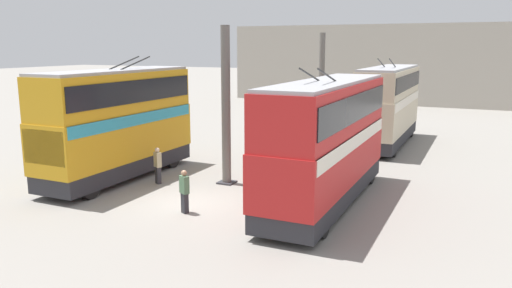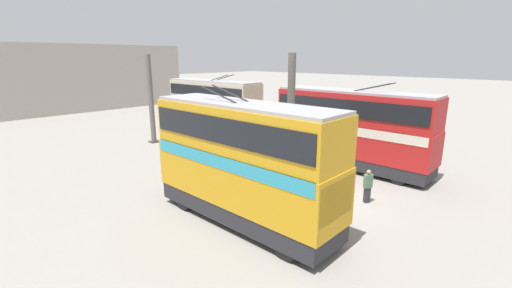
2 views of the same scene
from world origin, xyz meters
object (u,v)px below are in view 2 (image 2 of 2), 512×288
(bus_right_mid, at_px, (243,157))
(oil_drum, at_px, (168,131))
(person_aisle_foreground, at_px, (368,185))
(person_by_right_row, at_px, (276,188))
(bus_left_far, at_px, (213,105))
(bus_left_near, at_px, (351,125))

(bus_right_mid, height_order, oil_drum, bus_right_mid)
(person_aisle_foreground, xyz_separation_m, person_by_right_row, (3.17, 3.57, 0.01))
(bus_left_far, distance_m, bus_right_mid, 18.03)
(person_aisle_foreground, bearing_deg, bus_right_mid, -89.80)
(person_by_right_row, bearing_deg, bus_right_mid, -59.12)
(person_by_right_row, relative_size, oil_drum, 1.99)
(person_aisle_foreground, bearing_deg, bus_left_near, 155.20)
(bus_right_mid, relative_size, oil_drum, 10.40)
(bus_left_near, xyz_separation_m, oil_drum, (17.42, 2.99, -2.50))
(oil_drum, bearing_deg, bus_left_near, -170.26)
(bus_left_far, height_order, bus_right_mid, bus_right_mid)
(bus_left_far, relative_size, oil_drum, 11.61)
(bus_left_near, height_order, bus_right_mid, bus_right_mid)
(person_aisle_foreground, height_order, person_by_right_row, person_by_right_row)
(bus_left_near, xyz_separation_m, person_by_right_row, (-0.40, 8.33, -2.00))
(oil_drum, bearing_deg, bus_left_far, -137.58)
(person_aisle_foreground, relative_size, oil_drum, 1.97)
(bus_right_mid, bearing_deg, oil_drum, -23.17)
(bus_left_near, relative_size, person_by_right_row, 5.99)
(bus_right_mid, relative_size, person_aisle_foreground, 5.29)
(bus_left_far, bearing_deg, person_by_right_row, 150.21)
(bus_left_near, bearing_deg, person_aisle_foreground, 126.83)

